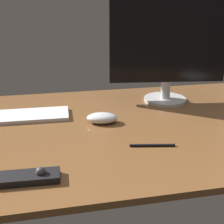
% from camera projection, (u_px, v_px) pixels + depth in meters
% --- Properties ---
extents(desk, '(1.40, 0.84, 0.02)m').
position_uv_depth(desk, '(120.00, 127.00, 1.07)').
color(desk, brown).
rests_on(desk, ground).
extents(monitor, '(0.49, 0.18, 0.49)m').
position_uv_depth(monitor, '(169.00, 40.00, 1.21)').
color(monitor, silver).
rests_on(monitor, desk).
extents(keyboard, '(0.39, 0.14, 0.01)m').
position_uv_depth(keyboard, '(17.00, 116.00, 1.12)').
color(keyboard, white).
rests_on(keyboard, desk).
extents(computer_mouse, '(0.12, 0.09, 0.04)m').
position_uv_depth(computer_mouse, '(102.00, 118.00, 1.07)').
color(computer_mouse, silver).
rests_on(computer_mouse, desk).
extents(media_remote, '(0.16, 0.06, 0.04)m').
position_uv_depth(media_remote, '(29.00, 177.00, 0.74)').
color(media_remote, black).
rests_on(media_remote, desk).
extents(pen, '(0.14, 0.03, 0.01)m').
position_uv_depth(pen, '(152.00, 145.00, 0.91)').
color(pen, black).
rests_on(pen, desk).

